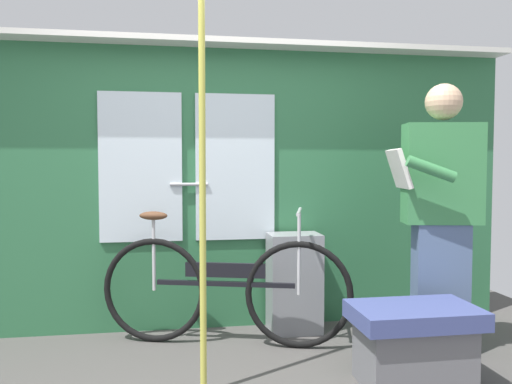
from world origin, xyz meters
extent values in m
cube|color=#2D6B42|center=(0.00, 1.13, 1.06)|extent=(4.59, 0.08, 2.12)
cube|color=silver|center=(-0.55, 1.08, 1.23)|extent=(0.60, 0.02, 1.10)
cube|color=silver|center=(0.15, 1.08, 1.23)|extent=(0.60, 0.02, 1.10)
cylinder|color=#B2B2B7|center=(-0.20, 1.06, 1.10)|extent=(0.28, 0.02, 0.02)
cube|color=silver|center=(0.00, 1.03, 2.14)|extent=(4.59, 0.28, 0.04)
torus|color=black|center=(0.52, 0.55, 0.37)|extent=(0.72, 0.25, 0.73)
torus|color=black|center=(-0.45, 0.84, 0.37)|extent=(0.72, 0.25, 0.73)
cube|color=black|center=(0.03, 0.70, 0.43)|extent=(0.93, 0.30, 0.03)
cube|color=black|center=(0.03, 0.70, 0.52)|extent=(0.54, 0.18, 0.10)
cylinder|color=#B7B7BC|center=(-0.45, 0.84, 0.63)|extent=(0.02, 0.02, 0.53)
ellipsoid|color=brown|center=(-0.45, 0.84, 0.89)|extent=(0.22, 0.14, 0.06)
cylinder|color=#B7B7BC|center=(0.52, 0.55, 0.65)|extent=(0.02, 0.02, 0.57)
cylinder|color=#B7B7BC|center=(0.52, 0.55, 0.93)|extent=(0.15, 0.43, 0.02)
cube|color=slate|center=(1.41, 0.30, 0.43)|extent=(0.37, 0.24, 0.86)
cube|color=#387F47|center=(1.41, 0.30, 1.19)|extent=(0.52, 0.29, 0.65)
sphere|color=tan|center=(1.41, 0.30, 1.65)|extent=(0.23, 0.23, 0.23)
cube|color=silver|center=(1.13, 0.35, 1.22)|extent=(0.17, 0.35, 0.26)
cylinder|color=#387F47|center=(1.23, 0.11, 1.22)|extent=(0.31, 0.13, 0.17)
cylinder|color=#387F47|center=(1.31, 0.54, 1.22)|extent=(0.31, 0.13, 0.17)
cube|color=gray|center=(0.57, 0.91, 0.37)|extent=(0.38, 0.28, 0.73)
cylinder|color=#C6C14C|center=(-0.16, -0.04, 1.06)|extent=(0.04, 0.04, 2.12)
cube|color=#3D477F|center=(1.02, -0.11, 0.40)|extent=(0.70, 0.44, 0.10)
cube|color=slate|center=(1.02, -0.11, 0.17)|extent=(0.60, 0.36, 0.35)
camera|label=1|loc=(-0.32, -2.79, 1.25)|focal=36.04mm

